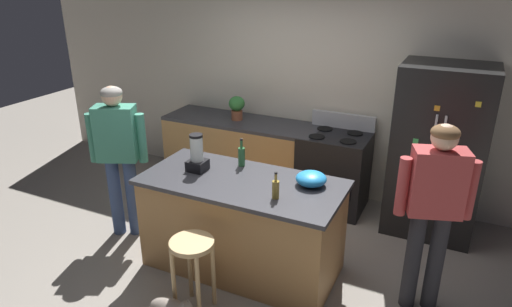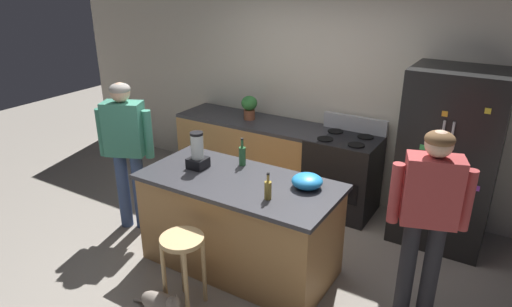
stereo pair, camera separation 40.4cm
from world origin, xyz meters
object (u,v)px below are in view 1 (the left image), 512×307
object	(u,v)px
refrigerator	(438,152)
potted_plant	(237,106)
bottle_olive_oil	(242,156)
person_by_island_left	(118,148)
person_by_sink_right	(434,202)
mixing_bowl	(311,179)
stove_range	(334,171)
kitchen_island	(242,224)
blender_appliance	(197,155)
bar_stool	(192,257)
bottle_vinegar	(276,189)

from	to	relation	value
refrigerator	potted_plant	world-z (taller)	refrigerator
refrigerator	bottle_olive_oil	bearing A→B (deg)	-144.17
person_by_island_left	bottle_olive_oil	distance (m)	1.29
person_by_island_left	person_by_sink_right	xyz separation A→B (m)	(3.00, 0.16, 0.00)
mixing_bowl	potted_plant	bearing A→B (deg)	136.68
refrigerator	person_by_sink_right	size ratio (longest dim) A/B	1.12
person_by_sink_right	potted_plant	world-z (taller)	person_by_sink_right
person_by_island_left	mixing_bowl	xyz separation A→B (m)	(1.99, 0.18, -0.01)
stove_range	person_by_island_left	xyz separation A→B (m)	(-1.83, -1.53, 0.52)
person_by_island_left	potted_plant	size ratio (longest dim) A/B	5.43
kitchen_island	mixing_bowl	bearing A→B (deg)	16.80
refrigerator	blender_appliance	xyz separation A→B (m)	(-2.00, -1.48, 0.15)
stove_range	potted_plant	world-z (taller)	potted_plant
person_by_island_left	mixing_bowl	size ratio (longest dim) A/B	6.01
person_by_sink_right	blender_appliance	bearing A→B (deg)	-176.47
person_by_island_left	blender_appliance	size ratio (longest dim) A/B	4.56
mixing_bowl	blender_appliance	bearing A→B (deg)	-171.60
refrigerator	bottle_olive_oil	world-z (taller)	refrigerator
bar_stool	blender_appliance	distance (m)	0.99
person_by_island_left	mixing_bowl	distance (m)	2.00
person_by_island_left	blender_appliance	world-z (taller)	person_by_island_left
refrigerator	kitchen_island	bearing A→B (deg)	-135.38
kitchen_island	potted_plant	xyz separation A→B (m)	(-0.86, 1.55, 0.63)
blender_appliance	bottle_olive_oil	bearing A→B (deg)	40.00
mixing_bowl	refrigerator	bearing A→B (deg)	54.90
person_by_island_left	bottle_olive_oil	xyz separation A→B (m)	(1.25, 0.30, 0.03)
potted_plant	bottle_olive_oil	distance (m)	1.45
bottle_vinegar	blender_appliance	bearing A→B (deg)	167.25
stove_range	mixing_bowl	world-z (taller)	stove_range
refrigerator	potted_plant	distance (m)	2.39
person_by_sink_right	bottle_vinegar	distance (m)	1.24
bar_stool	blender_appliance	bearing A→B (deg)	118.14
potted_plant	mixing_bowl	xyz separation A→B (m)	(1.45, -1.37, -0.11)
kitchen_island	person_by_sink_right	bearing A→B (deg)	5.33
person_by_island_left	potted_plant	bearing A→B (deg)	70.89
stove_range	bottle_olive_oil	size ratio (longest dim) A/B	3.96
refrigerator	person_by_island_left	xyz separation A→B (m)	(-2.92, -1.51, 0.08)
potted_plant	bottle_olive_oil	size ratio (longest dim) A/B	1.09
refrigerator	stove_range	bearing A→B (deg)	178.70
person_by_sink_right	potted_plant	xyz separation A→B (m)	(-2.46, 1.40, 0.10)
mixing_bowl	bar_stool	bearing A→B (deg)	-127.50
bar_stool	blender_appliance	size ratio (longest dim) A/B	1.86
potted_plant	blender_appliance	world-z (taller)	blender_appliance
kitchen_island	person_by_island_left	size ratio (longest dim) A/B	1.12
bar_stool	potted_plant	world-z (taller)	potted_plant
potted_plant	blender_appliance	bearing A→B (deg)	-75.76
kitchen_island	person_by_island_left	distance (m)	1.50
person_by_sink_right	stove_range	bearing A→B (deg)	130.47
bottle_olive_oil	stove_range	bearing A→B (deg)	64.85
person_by_sink_right	blender_appliance	distance (m)	2.08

